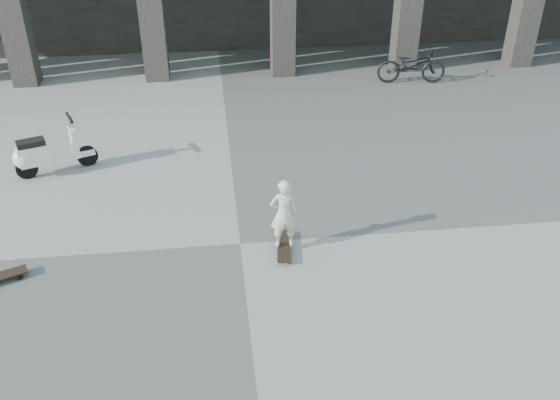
{
  "coord_description": "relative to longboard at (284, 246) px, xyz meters",
  "views": [
    {
      "loc": [
        -0.33,
        -8.08,
        5.62
      ],
      "look_at": [
        0.69,
        0.24,
        0.65
      ],
      "focal_mm": 38.0,
      "sensor_mm": 36.0,
      "label": 1
    }
  ],
  "objects": [
    {
      "name": "ground",
      "position": [
        -0.69,
        0.26,
        -0.07
      ],
      "size": [
        90.0,
        90.0,
        0.0
      ],
      "primitive_type": "plane",
      "color": "#535350",
      "rests_on": "ground"
    },
    {
      "name": "bicycle",
      "position": [
        4.53,
        7.56,
        0.42
      ],
      "size": [
        1.94,
        0.88,
        0.99
      ],
      "primitive_type": "imported",
      "rotation": [
        0.0,
        0.0,
        1.45
      ],
      "color": "black",
      "rests_on": "ground"
    },
    {
      "name": "child",
      "position": [
        0.0,
        0.0,
        0.62
      ],
      "size": [
        0.44,
        0.29,
        1.2
      ],
      "primitive_type": "imported",
      "rotation": [
        0.0,
        0.0,
        3.16
      ],
      "color": "beige",
      "rests_on": "longboard"
    },
    {
      "name": "longboard",
      "position": [
        0.0,
        0.0,
        0.0
      ],
      "size": [
        0.3,
        0.93,
        0.09
      ],
      "rotation": [
        0.0,
        0.0,
        1.47
      ],
      "color": "black",
      "rests_on": "ground"
    },
    {
      "name": "scooter",
      "position": [
        -4.43,
        3.18,
        0.37
      ],
      "size": [
        1.53,
        0.83,
        1.12
      ],
      "rotation": [
        0.0,
        0.0,
        0.37
      ],
      "color": "black",
      "rests_on": "ground"
    }
  ]
}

